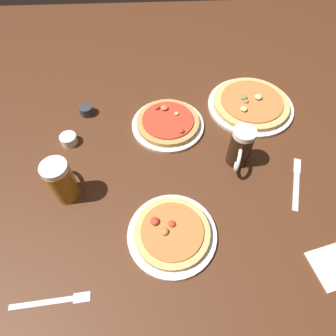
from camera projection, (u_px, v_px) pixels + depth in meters
ground_plane at (168, 174)px, 0.99m from camera, size 2.40×2.40×0.03m
pizza_plate_near at (173, 233)px, 0.83m from camera, size 0.26×0.26×0.05m
pizza_plate_far at (251, 104)px, 1.14m from camera, size 0.34×0.34×0.05m
pizza_plate_side at (168, 123)px, 1.08m from camera, size 0.27×0.27×0.05m
beer_mug_dark at (240, 148)px, 0.94m from camera, size 0.07×0.13×0.15m
beer_mug_amber at (61, 180)px, 0.86m from camera, size 0.09×0.13×0.15m
ramekin_sauce at (69, 139)px, 1.03m from camera, size 0.06×0.06×0.03m
ramekin_butter at (86, 110)px, 1.12m from camera, size 0.05×0.05×0.04m
napkin_folded at (335, 266)px, 0.79m from camera, size 0.15×0.14×0.01m
fork_left at (52, 301)px, 0.74m from camera, size 0.21×0.04×0.01m
knife_right at (296, 183)px, 0.94m from camera, size 0.09×0.21×0.01m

